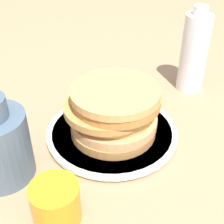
{
  "coord_description": "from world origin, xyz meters",
  "views": [
    {
      "loc": [
        0.36,
        -0.3,
        0.38
      ],
      "look_at": [
        -0.01,
        -0.02,
        0.05
      ],
      "focal_mm": 50.0,
      "sensor_mm": 36.0,
      "label": 1
    }
  ],
  "objects_px": {
    "plate": "(112,132)",
    "juice_glass": "(56,203)",
    "pancake_stack": "(113,110)",
    "water_bottle_near": "(194,53)"
  },
  "relations": [
    {
      "from": "pancake_stack",
      "to": "plate",
      "type": "bearing_deg",
      "value": -138.93
    },
    {
      "from": "plate",
      "to": "juice_glass",
      "type": "relative_size",
      "value": 3.55
    },
    {
      "from": "plate",
      "to": "juice_glass",
      "type": "height_order",
      "value": "juice_glass"
    },
    {
      "from": "water_bottle_near",
      "to": "plate",
      "type": "bearing_deg",
      "value": -83.72
    },
    {
      "from": "plate",
      "to": "pancake_stack",
      "type": "xyz_separation_m",
      "value": [
        0.0,
        0.0,
        0.05
      ]
    },
    {
      "from": "pancake_stack",
      "to": "water_bottle_near",
      "type": "relative_size",
      "value": 0.89
    },
    {
      "from": "plate",
      "to": "water_bottle_near",
      "type": "height_order",
      "value": "water_bottle_near"
    },
    {
      "from": "pancake_stack",
      "to": "water_bottle_near",
      "type": "distance_m",
      "value": 0.26
    },
    {
      "from": "plate",
      "to": "pancake_stack",
      "type": "height_order",
      "value": "pancake_stack"
    },
    {
      "from": "plate",
      "to": "water_bottle_near",
      "type": "bearing_deg",
      "value": 96.28
    }
  ]
}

